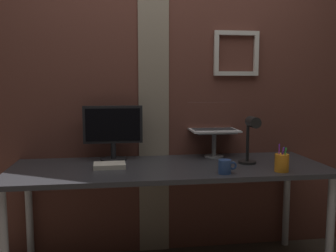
{
  "coord_description": "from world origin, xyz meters",
  "views": [
    {
      "loc": [
        -0.34,
        -2.25,
        1.27
      ],
      "look_at": [
        0.0,
        0.16,
        0.98
      ],
      "focal_mm": 39.0,
      "sensor_mm": 36.0,
      "label": 1
    }
  ],
  "objects_px": {
    "laptop": "(212,123)",
    "desk_lamp": "(251,135)",
    "monitor": "(113,128)",
    "coffee_mug": "(225,167)",
    "pen_cup": "(282,163)"
  },
  "relations": [
    {
      "from": "monitor",
      "to": "coffee_mug",
      "type": "xyz_separation_m",
      "value": [
        0.66,
        -0.49,
        -0.18
      ]
    },
    {
      "from": "monitor",
      "to": "coffee_mug",
      "type": "relative_size",
      "value": 3.61
    },
    {
      "from": "pen_cup",
      "to": "coffee_mug",
      "type": "xyz_separation_m",
      "value": [
        -0.36,
        0.0,
        -0.01
      ]
    },
    {
      "from": "desk_lamp",
      "to": "coffee_mug",
      "type": "distance_m",
      "value": 0.34
    },
    {
      "from": "desk_lamp",
      "to": "pen_cup",
      "type": "bearing_deg",
      "value": -58.17
    },
    {
      "from": "desk_lamp",
      "to": "pen_cup",
      "type": "distance_m",
      "value": 0.28
    },
    {
      "from": "laptop",
      "to": "desk_lamp",
      "type": "xyz_separation_m",
      "value": [
        0.17,
        -0.36,
        -0.04
      ]
    },
    {
      "from": "laptop",
      "to": "pen_cup",
      "type": "bearing_deg",
      "value": -62.63
    },
    {
      "from": "monitor",
      "to": "desk_lamp",
      "type": "distance_m",
      "value": 0.94
    },
    {
      "from": "desk_lamp",
      "to": "monitor",
      "type": "bearing_deg",
      "value": 162.08
    },
    {
      "from": "coffee_mug",
      "to": "desk_lamp",
      "type": "bearing_deg",
      "value": 40.84
    },
    {
      "from": "monitor",
      "to": "laptop",
      "type": "xyz_separation_m",
      "value": [
        0.72,
        0.07,
        0.02
      ]
    },
    {
      "from": "monitor",
      "to": "pen_cup",
      "type": "xyz_separation_m",
      "value": [
        1.02,
        -0.49,
        -0.17
      ]
    },
    {
      "from": "desk_lamp",
      "to": "pen_cup",
      "type": "height_order",
      "value": "desk_lamp"
    },
    {
      "from": "coffee_mug",
      "to": "pen_cup",
      "type": "bearing_deg",
      "value": -0.02
    }
  ]
}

